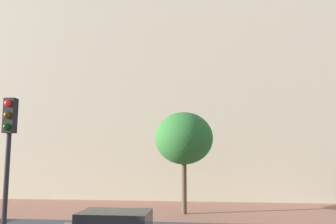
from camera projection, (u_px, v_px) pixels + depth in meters
landmark_building at (168, 81)px, 34.60m from camera, size 29.51×15.84×33.80m
traffic_light_pole at (7, 156)px, 8.52m from camera, size 0.28×0.34×4.89m
tree_curb_far at (184, 139)px, 20.56m from camera, size 3.53×3.53×6.07m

